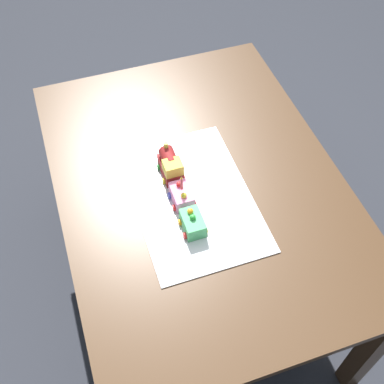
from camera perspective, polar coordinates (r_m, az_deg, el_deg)
The scene contains 7 objects.
ground_plane at distance 2.36m, azimuth 0.65°, elevation -10.08°, with size 8.00×8.00×0.00m, color #2D3038.
dining_table at distance 1.83m, azimuth 0.83°, elevation -0.88°, with size 1.40×1.00×0.74m.
cake_board at distance 1.70m, azimuth 0.00°, elevation -0.66°, with size 0.60×0.40×0.00m, color silver.
cake_locomotive at distance 1.73m, azimuth -2.56°, elevation 3.15°, with size 0.14×0.08×0.12m.
cake_car_flatbed_bubblegum at distance 1.66m, azimuth -1.22°, elevation -0.46°, with size 0.10×0.08×0.07m.
cake_car_gondola_mint_green at distance 1.60m, azimuth 0.08°, elevation -3.64°, with size 0.10×0.08×0.07m.
birthday_candle at distance 1.60m, azimuth -1.24°, elevation 1.08°, with size 0.01×0.01×0.07m.
Camera 1 is at (1.03, -0.37, 2.10)m, focal length 45.54 mm.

